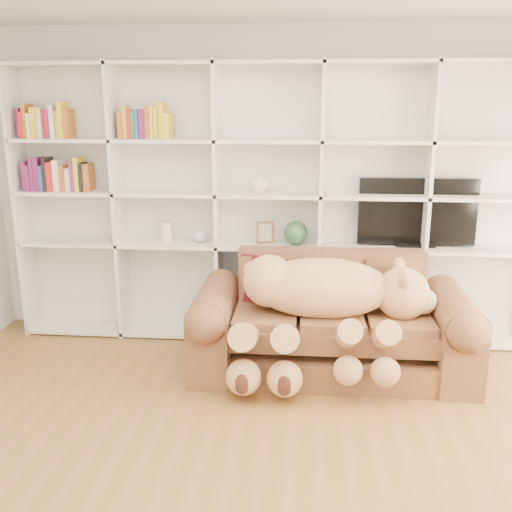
{
  "coord_description": "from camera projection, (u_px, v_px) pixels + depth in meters",
  "views": [
    {
      "loc": [
        0.31,
        -2.53,
        2.04
      ],
      "look_at": [
        -0.05,
        1.63,
        0.93
      ],
      "focal_mm": 40.0,
      "sensor_mm": 36.0,
      "label": 1
    }
  ],
  "objects": [
    {
      "name": "sofa",
      "position": [
        331.0,
        329.0,
        4.48
      ],
      "size": [
        2.14,
        0.92,
        0.9
      ],
      "color": "brown",
      "rests_on": "floor"
    },
    {
      "name": "bookshelf",
      "position": [
        241.0,
        193.0,
        4.95
      ],
      "size": [
        4.43,
        0.35,
        2.4
      ],
      "color": "white",
      "rests_on": "floor"
    },
    {
      "name": "teddy_bear",
      "position": [
        323.0,
        302.0,
        4.24
      ],
      "size": [
        1.54,
        0.86,
        0.89
      ],
      "rotation": [
        0.0,
        0.0,
        0.09
      ],
      "color": "tan",
      "rests_on": "sofa"
    },
    {
      "name": "wall_back",
      "position": [
        270.0,
        186.0,
        5.05
      ],
      "size": [
        5.0,
        0.02,
        2.7
      ],
      "primitive_type": "cube",
      "color": "white",
      "rests_on": "floor"
    },
    {
      "name": "floor",
      "position": [
        238.0,
        507.0,
        2.98
      ],
      "size": [
        5.0,
        5.0,
        0.0
      ],
      "primitive_type": "plane",
      "color": "brown",
      "rests_on": "ground"
    },
    {
      "name": "snow_globe",
      "position": [
        200.0,
        236.0,
        5.02
      ],
      "size": [
        0.11,
        0.11,
        0.11
      ],
      "primitive_type": "sphere",
      "color": "silver",
      "rests_on": "bookshelf"
    },
    {
      "name": "picture_frame",
      "position": [
        265.0,
        232.0,
        4.96
      ],
      "size": [
        0.15,
        0.06,
        0.19
      ],
      "primitive_type": "cube",
      "rotation": [
        0.0,
        0.0,
        0.22
      ],
      "color": "brown",
      "rests_on": "bookshelf"
    },
    {
      "name": "tv",
      "position": [
        417.0,
        213.0,
        4.85
      ],
      "size": [
        0.99,
        0.18,
        0.58
      ],
      "color": "black",
      "rests_on": "bookshelf"
    },
    {
      "name": "throw_pillow",
      "position": [
        265.0,
        282.0,
        4.58
      ],
      "size": [
        0.47,
        0.38,
        0.43
      ],
      "primitive_type": "cube",
      "rotation": [
        -0.24,
        0.0,
        -0.42
      ],
      "color": "#560E19",
      "rests_on": "sofa"
    },
    {
      "name": "green_vase",
      "position": [
        296.0,
        233.0,
        4.94
      ],
      "size": [
        0.21,
        0.21,
        0.21
      ],
      "primitive_type": "sphere",
      "color": "#2C5731",
      "rests_on": "bookshelf"
    },
    {
      "name": "shelf_vase",
      "position": [
        259.0,
        183.0,
        4.85
      ],
      "size": [
        0.18,
        0.18,
        0.17
      ],
      "primitive_type": "imported",
      "rotation": [
        0.0,
        0.0,
        -0.07
      ],
      "color": "silver",
      "rests_on": "bookshelf"
    },
    {
      "name": "figurine_tall",
      "position": [
        167.0,
        232.0,
        5.04
      ],
      "size": [
        0.1,
        0.1,
        0.18
      ],
      "primitive_type": "cylinder",
      "rotation": [
        0.0,
        0.0,
        0.06
      ],
      "color": "silver",
      "rests_on": "bookshelf"
    },
    {
      "name": "figurine_short",
      "position": [
        164.0,
        236.0,
        5.05
      ],
      "size": [
        0.08,
        0.08,
        0.11
      ],
      "primitive_type": "cylinder",
      "rotation": [
        0.0,
        0.0,
        0.41
      ],
      "color": "silver",
      "rests_on": "bookshelf"
    }
  ]
}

